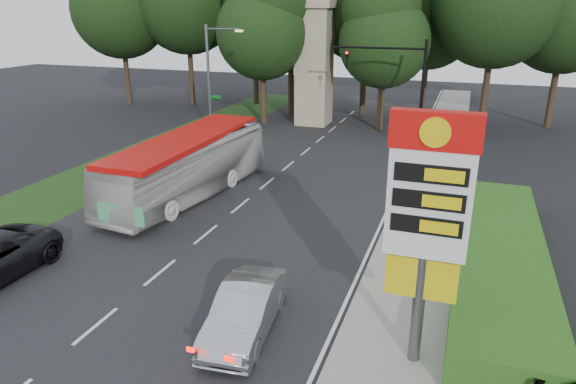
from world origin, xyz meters
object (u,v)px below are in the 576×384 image
(traffic_signal_mast, at_px, (402,80))
(sedan_silver, at_px, (245,310))
(monument, at_px, (315,60))
(gas_station_pylon, at_px, (428,210))
(streetlight_signs, at_px, (212,79))
(transit_bus, at_px, (188,167))

(traffic_signal_mast, distance_m, sedan_silver, 22.61)
(monument, bearing_deg, gas_station_pylon, -68.20)
(streetlight_signs, xyz_separation_m, sedan_silver, (11.35, -20.23, -3.72))
(gas_station_pylon, xyz_separation_m, streetlight_signs, (-16.19, 20.01, -0.01))
(traffic_signal_mast, bearing_deg, transit_bus, -124.66)
(transit_bus, height_order, sedan_silver, transit_bus)
(traffic_signal_mast, xyz_separation_m, sedan_silver, (-1.32, -22.22, -3.95))
(traffic_signal_mast, height_order, transit_bus, traffic_signal_mast)
(sedan_silver, bearing_deg, traffic_signal_mast, 80.41)
(monument, height_order, transit_bus, monument)
(gas_station_pylon, height_order, transit_bus, gas_station_pylon)
(traffic_signal_mast, bearing_deg, streetlight_signs, -171.08)
(streetlight_signs, distance_m, sedan_silver, 23.49)
(transit_bus, bearing_deg, monument, 93.72)
(monument, relative_size, transit_bus, 0.90)
(transit_bus, bearing_deg, gas_station_pylon, -30.86)
(monument, bearing_deg, streetlight_signs, -121.97)
(monument, xyz_separation_m, transit_bus, (-1.01, -18.57, -3.56))
(streetlight_signs, xyz_separation_m, transit_bus, (3.98, -10.58, -2.89))
(transit_bus, bearing_deg, sedan_silver, -45.80)
(traffic_signal_mast, height_order, monument, monument)
(gas_station_pylon, xyz_separation_m, monument, (-11.20, 28.01, 0.66))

